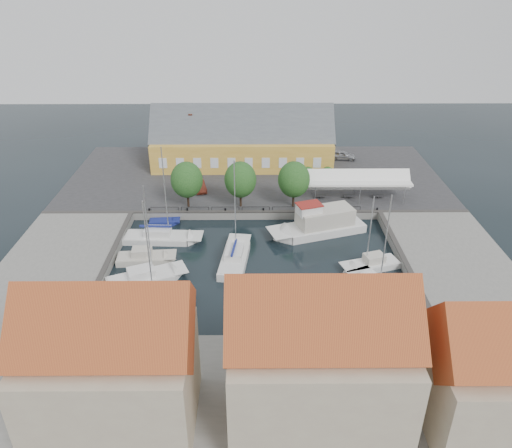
{
  "coord_description": "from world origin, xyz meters",
  "views": [
    {
      "loc": [
        -0.38,
        -48.15,
        30.24
      ],
      "look_at": [
        0.0,
        6.0,
        1.5
      ],
      "focal_mm": 35.0,
      "sensor_mm": 36.0,
      "label": 1
    }
  ],
  "objects_px": {
    "car_red": "(199,185)",
    "east_boat_b": "(371,266)",
    "launch_sw": "(127,322)",
    "center_sailboat": "(235,259)",
    "trawler": "(320,225)",
    "west_boat_b": "(145,259)",
    "west_boat_c": "(145,279)",
    "west_boat_d": "(145,301)",
    "east_boat_c": "(384,296)",
    "launch_nw": "(164,223)",
    "warehouse": "(239,142)",
    "car_silver": "(342,155)",
    "west_boat_a": "(162,238)",
    "tent_canopy": "(358,180)"
  },
  "relations": [
    {
      "from": "car_red",
      "to": "east_boat_b",
      "type": "distance_m",
      "value": 28.25
    },
    {
      "from": "launch_sw",
      "to": "car_red",
      "type": "bearing_deg",
      "value": 81.64
    },
    {
      "from": "center_sailboat",
      "to": "launch_sw",
      "type": "relative_size",
      "value": 2.34
    },
    {
      "from": "trawler",
      "to": "west_boat_b",
      "type": "relative_size",
      "value": 1.35
    },
    {
      "from": "west_boat_c",
      "to": "west_boat_d",
      "type": "height_order",
      "value": "west_boat_d"
    },
    {
      "from": "east_boat_c",
      "to": "launch_nw",
      "type": "xyz_separation_m",
      "value": [
        -24.76,
        16.36,
        -0.17
      ]
    },
    {
      "from": "west_boat_b",
      "to": "east_boat_c",
      "type": "bearing_deg",
      "value": -15.87
    },
    {
      "from": "launch_nw",
      "to": "warehouse",
      "type": "bearing_deg",
      "value": 64.26
    },
    {
      "from": "car_silver",
      "to": "west_boat_b",
      "type": "bearing_deg",
      "value": 148.42
    },
    {
      "from": "west_boat_a",
      "to": "west_boat_d",
      "type": "xyz_separation_m",
      "value": [
        0.38,
        -12.62,
        -0.0
      ]
    },
    {
      "from": "west_boat_a",
      "to": "warehouse",
      "type": "bearing_deg",
      "value": 69.4
    },
    {
      "from": "car_red",
      "to": "warehouse",
      "type": "bearing_deg",
      "value": 47.42
    },
    {
      "from": "center_sailboat",
      "to": "east_boat_b",
      "type": "bearing_deg",
      "value": -5.31
    },
    {
      "from": "west_boat_a",
      "to": "west_boat_b",
      "type": "height_order",
      "value": "west_boat_a"
    },
    {
      "from": "west_boat_c",
      "to": "launch_sw",
      "type": "relative_size",
      "value": 2.16
    },
    {
      "from": "center_sailboat",
      "to": "east_boat_b",
      "type": "height_order",
      "value": "center_sailboat"
    },
    {
      "from": "center_sailboat",
      "to": "warehouse",
      "type": "bearing_deg",
      "value": 90.35
    },
    {
      "from": "car_silver",
      "to": "west_boat_c",
      "type": "bearing_deg",
      "value": 152.81
    },
    {
      "from": "trawler",
      "to": "west_boat_a",
      "type": "height_order",
      "value": "west_boat_a"
    },
    {
      "from": "car_red",
      "to": "east_boat_c",
      "type": "xyz_separation_m",
      "value": [
        20.9,
        -24.77,
        -1.45
      ]
    },
    {
      "from": "warehouse",
      "to": "west_boat_a",
      "type": "bearing_deg",
      "value": -110.6
    },
    {
      "from": "trawler",
      "to": "west_boat_d",
      "type": "relative_size",
      "value": 1.07
    },
    {
      "from": "east_boat_b",
      "to": "launch_nw",
      "type": "relative_size",
      "value": 2.3
    },
    {
      "from": "car_red",
      "to": "trawler",
      "type": "xyz_separation_m",
      "value": [
        16.04,
        -10.96,
        -0.69
      ]
    },
    {
      "from": "west_boat_b",
      "to": "east_boat_b",
      "type": "bearing_deg",
      "value": -3.58
    },
    {
      "from": "west_boat_d",
      "to": "warehouse",
      "type": "bearing_deg",
      "value": 76.78
    },
    {
      "from": "east_boat_b",
      "to": "west_boat_b",
      "type": "height_order",
      "value": "west_boat_b"
    },
    {
      "from": "west_boat_b",
      "to": "warehouse",
      "type": "bearing_deg",
      "value": 70.59
    },
    {
      "from": "west_boat_c",
      "to": "tent_canopy",
      "type": "bearing_deg",
      "value": 35.73
    },
    {
      "from": "east_boat_c",
      "to": "warehouse",
      "type": "bearing_deg",
      "value": 113.42
    },
    {
      "from": "tent_canopy",
      "to": "east_boat_c",
      "type": "height_order",
      "value": "east_boat_c"
    },
    {
      "from": "trawler",
      "to": "west_boat_d",
      "type": "distance_m",
      "value": 24.0
    },
    {
      "from": "launch_sw",
      "to": "launch_nw",
      "type": "xyz_separation_m",
      "value": [
        0.32,
        20.07,
        -0.0
      ]
    },
    {
      "from": "car_silver",
      "to": "east_boat_c",
      "type": "distance_m",
      "value": 37.04
    },
    {
      "from": "west_boat_c",
      "to": "east_boat_b",
      "type": "bearing_deg",
      "value": 5.65
    },
    {
      "from": "center_sailboat",
      "to": "west_boat_b",
      "type": "height_order",
      "value": "center_sailboat"
    },
    {
      "from": "warehouse",
      "to": "east_boat_b",
      "type": "relative_size",
      "value": 3.04
    },
    {
      "from": "east_boat_b",
      "to": "west_boat_c",
      "type": "height_order",
      "value": "west_boat_c"
    },
    {
      "from": "tent_canopy",
      "to": "trawler",
      "type": "bearing_deg",
      "value": -126.89
    },
    {
      "from": "car_silver",
      "to": "center_sailboat",
      "type": "height_order",
      "value": "center_sailboat"
    },
    {
      "from": "car_red",
      "to": "west_boat_b",
      "type": "height_order",
      "value": "west_boat_b"
    },
    {
      "from": "east_boat_b",
      "to": "launch_nw",
      "type": "bearing_deg",
      "value": 156.51
    },
    {
      "from": "trawler",
      "to": "west_boat_d",
      "type": "height_order",
      "value": "west_boat_d"
    },
    {
      "from": "car_silver",
      "to": "launch_nw",
      "type": "bearing_deg",
      "value": 138.76
    },
    {
      "from": "tent_canopy",
      "to": "west_boat_d",
      "type": "xyz_separation_m",
      "value": [
        -25.13,
        -22.48,
        -3.41
      ]
    },
    {
      "from": "east_boat_b",
      "to": "east_boat_c",
      "type": "height_order",
      "value": "east_boat_c"
    },
    {
      "from": "center_sailboat",
      "to": "launch_sw",
      "type": "height_order",
      "value": "center_sailboat"
    },
    {
      "from": "west_boat_a",
      "to": "launch_sw",
      "type": "relative_size",
      "value": 2.37
    },
    {
      "from": "east_boat_b",
      "to": "west_boat_d",
      "type": "xyz_separation_m",
      "value": [
        -23.85,
        -6.33,
        0.01
      ]
    },
    {
      "from": "center_sailboat",
      "to": "west_boat_d",
      "type": "height_order",
      "value": "center_sailboat"
    }
  ]
}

